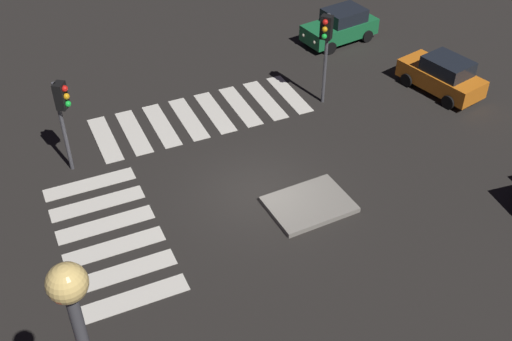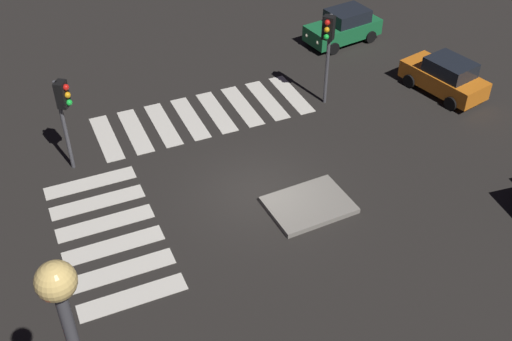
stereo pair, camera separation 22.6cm
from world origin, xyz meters
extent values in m
plane|color=black|center=(0.00, 0.00, 0.00)|extent=(80.00, 80.00, 0.00)
cube|color=gray|center=(-1.35, 1.40, 0.09)|extent=(2.88, 2.22, 0.18)
cube|color=#196B38|center=(-8.49, -8.85, 0.64)|extent=(3.89, 2.12, 0.76)
cube|color=black|center=(-8.71, -8.88, 1.32)|extent=(2.09, 1.71, 0.61)
cylinder|color=black|center=(-7.47, -7.91, 0.30)|extent=(0.62, 0.30, 0.59)
cylinder|color=black|center=(-7.24, -9.44, 0.30)|extent=(0.62, 0.30, 0.59)
cylinder|color=black|center=(-9.74, -8.25, 0.30)|extent=(0.62, 0.30, 0.59)
cylinder|color=black|center=(-9.50, -9.79, 0.30)|extent=(0.62, 0.30, 0.59)
sphere|color=#F2EABF|center=(-6.77, -8.14, 0.64)|extent=(0.20, 0.20, 0.20)
sphere|color=#F2EABF|center=(-6.64, -9.00, 0.64)|extent=(0.20, 0.20, 0.20)
cube|color=orange|center=(-10.05, -2.96, 0.64)|extent=(2.36, 3.94, 0.75)
cube|color=black|center=(-10.10, -2.75, 1.32)|extent=(1.82, 2.16, 0.61)
cylinder|color=black|center=(-9.04, -3.90, 0.30)|extent=(0.34, 0.63, 0.59)
cylinder|color=black|center=(-10.55, -4.25, 0.30)|extent=(0.34, 0.63, 0.59)
cylinder|color=black|center=(-9.56, -1.68, 0.30)|extent=(0.34, 0.63, 0.59)
cylinder|color=black|center=(-11.06, -2.03, 0.30)|extent=(0.34, 0.63, 0.59)
sphere|color=#F2EABF|center=(-9.23, -4.62, 0.64)|extent=(0.20, 0.20, 0.20)
sphere|color=#F2EABF|center=(-10.07, -4.82, 0.64)|extent=(0.20, 0.20, 0.20)
cylinder|color=#47474C|center=(5.56, -4.06, 1.81)|extent=(0.14, 0.14, 3.62)
cube|color=black|center=(5.42, -3.95, 3.14)|extent=(0.52, 0.54, 0.96)
sphere|color=red|center=(5.26, -3.83, 3.44)|extent=(0.22, 0.22, 0.22)
sphere|color=orange|center=(5.26, -3.83, 3.14)|extent=(0.22, 0.22, 0.22)
sphere|color=green|center=(5.26, -3.83, 2.84)|extent=(0.22, 0.22, 0.22)
cylinder|color=#47474C|center=(-5.05, -4.29, 1.98)|extent=(0.14, 0.14, 3.96)
cube|color=black|center=(-4.91, -4.18, 3.48)|extent=(0.53, 0.54, 0.96)
sphere|color=red|center=(-4.76, -4.05, 3.78)|extent=(0.22, 0.22, 0.22)
sphere|color=orange|center=(-4.76, -4.05, 3.48)|extent=(0.22, 0.22, 0.22)
sphere|color=green|center=(-4.76, -4.05, 3.18)|extent=(0.22, 0.22, 0.22)
sphere|color=#F9D172|center=(6.96, 9.43, 8.20)|extent=(0.56, 0.56, 0.56)
cube|color=silver|center=(-4.02, -5.39, 0.01)|extent=(0.70, 3.20, 0.02)
cube|color=silver|center=(-2.87, -5.39, 0.01)|extent=(0.70, 3.20, 0.02)
cube|color=silver|center=(-1.72, -5.39, 0.01)|extent=(0.70, 3.20, 0.02)
cube|color=silver|center=(-0.57, -5.39, 0.01)|extent=(0.70, 3.20, 0.02)
cube|color=silver|center=(0.58, -5.39, 0.01)|extent=(0.70, 3.20, 0.02)
cube|color=silver|center=(1.73, -5.39, 0.01)|extent=(0.70, 3.20, 0.02)
cube|color=silver|center=(2.88, -5.39, 0.01)|extent=(0.70, 3.20, 0.02)
cube|color=silver|center=(4.02, -5.39, 0.01)|extent=(0.70, 3.20, 0.02)
cube|color=silver|center=(5.20, -2.88, 0.01)|extent=(3.20, 0.70, 0.02)
cube|color=silver|center=(5.20, -1.73, 0.01)|extent=(3.20, 0.70, 0.02)
cube|color=silver|center=(5.20, -0.58, 0.01)|extent=(3.20, 0.70, 0.02)
cube|color=silver|center=(5.20, 0.57, 0.01)|extent=(3.20, 0.70, 0.02)
cube|color=silver|center=(5.20, 1.72, 0.01)|extent=(3.20, 0.70, 0.02)
cube|color=silver|center=(5.20, 2.88, 0.01)|extent=(3.20, 0.70, 0.02)
camera|label=1|loc=(7.03, 15.45, 14.39)|focal=44.62mm
camera|label=2|loc=(6.83, 15.54, 14.39)|focal=44.62mm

